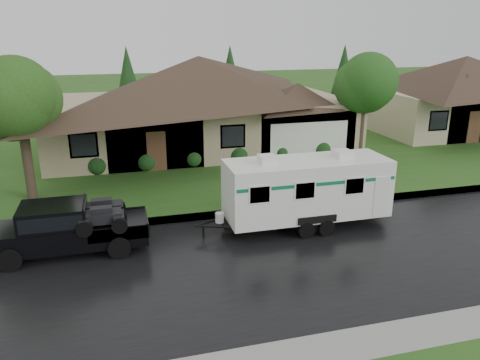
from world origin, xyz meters
name	(u,v)px	position (x,y,z in m)	size (l,w,h in m)	color
ground	(217,241)	(0.00, 0.00, 0.00)	(140.00, 140.00, 0.00)	#28561B
road	(231,266)	(0.00, -2.00, 0.01)	(140.00, 8.00, 0.01)	black
curb	(205,216)	(0.00, 2.25, 0.07)	(140.00, 0.50, 0.15)	gray
lawn	(168,145)	(0.00, 15.00, 0.07)	(140.00, 26.00, 0.15)	#28561B
house_main	(204,92)	(2.29, 13.84, 3.59)	(19.44, 10.80, 6.90)	tan
house_neighbor	(468,86)	(22.27, 14.34, 3.32)	(15.12, 9.72, 6.45)	#BFB18E
tree_left_green	(19,101)	(-7.02, 6.12, 4.45)	(3.75, 3.75, 6.20)	#382B1E
tree_right_green	(364,87)	(10.70, 9.16, 4.16)	(3.49, 3.49, 5.78)	#382B1E
shrub_row	(216,156)	(2.00, 9.30, 0.65)	(13.60, 1.00, 1.00)	#143814
pickup_truck	(63,227)	(-5.20, 0.42, 0.95)	(5.30, 2.01, 1.77)	black
travel_trailer	(307,188)	(3.60, 0.42, 1.56)	(6.54, 2.30, 2.93)	white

